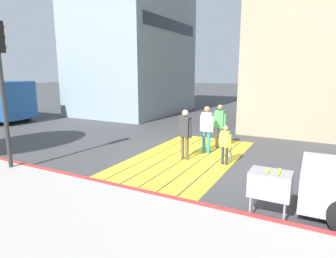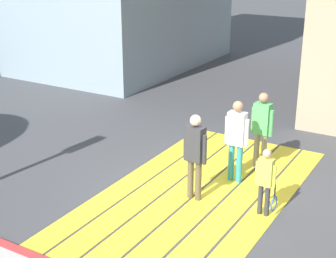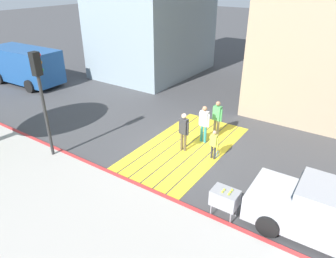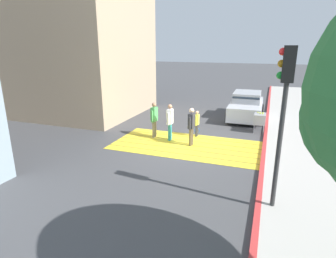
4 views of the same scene
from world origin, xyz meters
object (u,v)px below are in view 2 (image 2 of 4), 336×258
object	(u,v)px
pedestrian_adult_lead	(195,151)
pedestrian_adult_trailing	(237,136)
pedestrian_child_with_racket	(266,179)
pedestrian_adult_side	(262,125)

from	to	relation	value
pedestrian_adult_lead	pedestrian_adult_trailing	world-z (taller)	pedestrian_adult_trailing
pedestrian_adult_trailing	pedestrian_child_with_racket	size ratio (longest dim) A/B	1.34
pedestrian_adult_lead	pedestrian_adult_side	bearing A→B (deg)	-15.60
pedestrian_adult_side	pedestrian_child_with_racket	world-z (taller)	pedestrian_adult_side
pedestrian_adult_side	pedestrian_adult_lead	bearing A→B (deg)	164.40
pedestrian_child_with_racket	pedestrian_adult_lead	bearing A→B (deg)	93.91
pedestrian_adult_lead	pedestrian_adult_side	xyz separation A→B (m)	(1.96, -0.55, 0.00)
pedestrian_adult_lead	pedestrian_adult_side	world-z (taller)	pedestrian_adult_side
pedestrian_adult_side	pedestrian_child_with_racket	distance (m)	2.05
pedestrian_adult_trailing	pedestrian_child_with_racket	bearing A→B (deg)	-135.28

